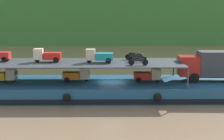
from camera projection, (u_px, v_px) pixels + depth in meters
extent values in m
plane|color=#7F664C|center=(112.00, 96.00, 32.69)|extent=(400.00, 400.00, 0.00)
cube|color=navy|center=(112.00, 89.00, 32.57)|extent=(31.00, 7.47, 1.50)
cube|color=black|center=(112.00, 102.00, 28.93)|extent=(30.38, 0.06, 0.50)
sphere|color=black|center=(67.00, 98.00, 28.60)|extent=(0.73, 0.73, 0.73)
sphere|color=black|center=(158.00, 97.00, 28.71)|extent=(0.73, 0.73, 0.73)
cube|color=maroon|center=(188.00, 66.00, 32.47)|extent=(2.10, 2.28, 2.00)
cube|color=#192833|center=(178.00, 62.00, 32.45)|extent=(0.15, 1.84, 0.60)
cube|color=#33383D|center=(222.00, 63.00, 32.31)|extent=(4.91, 2.53, 2.50)
cube|color=black|center=(221.00, 76.00, 32.53)|extent=(6.86, 1.71, 0.20)
cylinder|color=black|center=(190.00, 74.00, 33.63)|extent=(1.01, 0.33, 1.00)
cylinder|color=black|center=(194.00, 78.00, 31.64)|extent=(1.01, 0.33, 1.00)
cylinder|color=#383D47|center=(174.00, 67.00, 35.57)|extent=(0.16, 0.16, 2.00)
cylinder|color=#383D47|center=(188.00, 78.00, 29.16)|extent=(0.16, 0.16, 2.00)
cube|color=#383D47|center=(74.00, 63.00, 32.06)|extent=(21.80, 6.67, 0.10)
cube|color=#C6B793|center=(12.00, 74.00, 32.01)|extent=(0.95, 1.04, 1.10)
cube|color=#19232D|center=(16.00, 73.00, 31.98)|extent=(0.08, 0.85, 0.38)
cylinder|color=black|center=(13.00, 79.00, 32.10)|extent=(0.57, 0.17, 0.56)
cube|color=orange|center=(71.00, 75.00, 32.38)|extent=(1.73, 1.24, 0.70)
cube|color=#C6B793|center=(85.00, 73.00, 32.39)|extent=(0.92, 1.02, 1.10)
cube|color=#19232D|center=(89.00, 72.00, 32.39)|extent=(0.06, 0.85, 0.38)
cylinder|color=black|center=(86.00, 79.00, 32.49)|extent=(0.56, 0.15, 0.56)
cylinder|color=black|center=(67.00, 80.00, 31.90)|extent=(0.56, 0.15, 0.56)
cylinder|color=black|center=(68.00, 78.00, 32.95)|extent=(0.56, 0.15, 0.56)
cube|color=red|center=(142.00, 76.00, 32.22)|extent=(1.75, 1.27, 0.70)
cube|color=#C6B793|center=(156.00, 74.00, 32.15)|extent=(0.94, 1.04, 1.10)
cube|color=#19232D|center=(160.00, 73.00, 32.12)|extent=(0.08, 0.85, 0.38)
cylinder|color=black|center=(157.00, 79.00, 32.24)|extent=(0.57, 0.16, 0.56)
cylinder|color=black|center=(138.00, 80.00, 31.77)|extent=(0.57, 0.16, 0.56)
cylinder|color=black|center=(138.00, 78.00, 32.82)|extent=(0.57, 0.16, 0.56)
cube|color=red|center=(2.00, 55.00, 32.63)|extent=(1.74, 1.25, 0.70)
cylinder|color=black|center=(7.00, 58.00, 33.22)|extent=(0.56, 0.16, 0.56)
cylinder|color=black|center=(4.00, 59.00, 32.18)|extent=(0.56, 0.16, 0.56)
cube|color=red|center=(52.00, 56.00, 32.22)|extent=(1.77, 1.30, 0.70)
cube|color=beige|center=(38.00, 54.00, 32.08)|extent=(0.96, 1.05, 1.10)
cube|color=#19232D|center=(34.00, 53.00, 32.03)|extent=(0.09, 0.85, 0.38)
cylinder|color=black|center=(37.00, 59.00, 32.17)|extent=(0.57, 0.17, 0.56)
cylinder|color=black|center=(57.00, 59.00, 32.83)|extent=(0.57, 0.17, 0.56)
cylinder|color=black|center=(56.00, 60.00, 31.78)|extent=(0.57, 0.17, 0.56)
cube|color=teal|center=(105.00, 56.00, 31.72)|extent=(1.73, 1.24, 0.70)
cube|color=#C6B793|center=(91.00, 54.00, 31.70)|extent=(0.93, 1.02, 1.10)
cube|color=#19232D|center=(86.00, 53.00, 31.69)|extent=(0.06, 0.85, 0.38)
cylinder|color=black|center=(89.00, 60.00, 31.79)|extent=(0.56, 0.15, 0.56)
cylinder|color=black|center=(109.00, 59.00, 32.29)|extent=(0.56, 0.15, 0.56)
cylinder|color=black|center=(108.00, 61.00, 31.25)|extent=(0.56, 0.15, 0.56)
cylinder|color=black|center=(145.00, 62.00, 30.05)|extent=(0.61, 0.17, 0.60)
cylinder|color=black|center=(131.00, 62.00, 30.18)|extent=(0.61, 0.17, 0.60)
cube|color=black|center=(138.00, 60.00, 30.08)|extent=(1.12, 0.33, 0.28)
cube|color=black|center=(136.00, 58.00, 30.07)|extent=(0.62, 0.27, 0.12)
cylinder|color=#B2B2B7|center=(144.00, 56.00, 29.97)|extent=(0.10, 0.55, 0.04)
cylinder|color=black|center=(144.00, 59.00, 32.11)|extent=(0.60, 0.12, 0.60)
cylinder|color=black|center=(131.00, 59.00, 32.06)|extent=(0.60, 0.12, 0.60)
cube|color=black|center=(137.00, 57.00, 32.05)|extent=(1.11, 0.23, 0.28)
cube|color=black|center=(135.00, 55.00, 32.01)|extent=(0.61, 0.22, 0.12)
cylinder|color=#B2B2B7|center=(143.00, 54.00, 32.02)|extent=(0.06, 0.55, 0.04)
cylinder|color=black|center=(140.00, 57.00, 34.12)|extent=(0.61, 0.15, 0.60)
cylinder|color=black|center=(128.00, 57.00, 34.00)|extent=(0.61, 0.15, 0.60)
cube|color=black|center=(134.00, 55.00, 34.02)|extent=(1.11, 0.29, 0.28)
cube|color=black|center=(132.00, 53.00, 33.97)|extent=(0.61, 0.25, 0.12)
cylinder|color=#B2B2B7|center=(139.00, 52.00, 34.02)|extent=(0.08, 0.55, 0.04)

